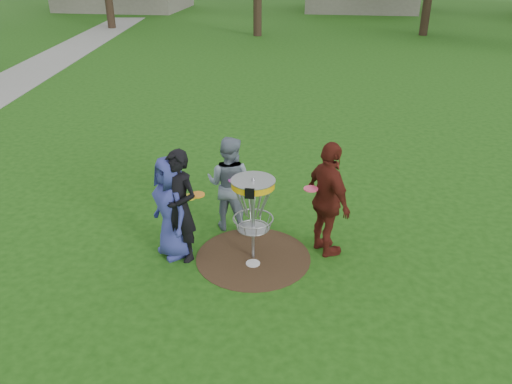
# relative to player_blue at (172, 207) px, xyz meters

# --- Properties ---
(ground) EXTENTS (100.00, 100.00, 0.00)m
(ground) POSITION_rel_player_blue_xyz_m (1.25, 0.05, -0.82)
(ground) COLOR #19470F
(ground) RESTS_ON ground
(dirt_patch) EXTENTS (1.80, 1.80, 0.01)m
(dirt_patch) POSITION_rel_player_blue_xyz_m (1.25, 0.05, -0.82)
(dirt_patch) COLOR #47331E
(dirt_patch) RESTS_ON ground
(player_blue) EXTENTS (0.94, 0.94, 1.65)m
(player_blue) POSITION_rel_player_blue_xyz_m (0.00, 0.00, 0.00)
(player_blue) COLOR navy
(player_blue) RESTS_ON ground
(player_black) EXTENTS (0.77, 0.68, 1.78)m
(player_black) POSITION_rel_player_blue_xyz_m (0.15, -0.08, 0.07)
(player_black) COLOR black
(player_black) RESTS_ON ground
(player_grey) EXTENTS (0.90, 0.75, 1.65)m
(player_grey) POSITION_rel_player_blue_xyz_m (0.71, 0.95, 0.00)
(player_grey) COLOR slate
(player_grey) RESTS_ON ground
(player_maroon) EXTENTS (0.96, 1.16, 1.86)m
(player_maroon) POSITION_rel_player_blue_xyz_m (2.35, 0.38, 0.10)
(player_maroon) COLOR #551B13
(player_maroon) RESTS_ON ground
(disc_on_grass) EXTENTS (0.22, 0.22, 0.02)m
(disc_on_grass) POSITION_rel_player_blue_xyz_m (1.27, -0.13, -0.82)
(disc_on_grass) COLOR silver
(disc_on_grass) RESTS_ON ground
(disc_golf_basket) EXTENTS (0.66, 0.67, 1.38)m
(disc_golf_basket) POSITION_rel_player_blue_xyz_m (1.25, 0.05, 0.19)
(disc_golf_basket) COLOR #9EA0A5
(disc_golf_basket) RESTS_ON ground
(held_discs) EXTENTS (2.03, 0.98, 0.14)m
(held_discs) POSITION_rel_player_blue_xyz_m (0.91, 0.24, 0.24)
(held_discs) COLOR yellow
(held_discs) RESTS_ON ground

